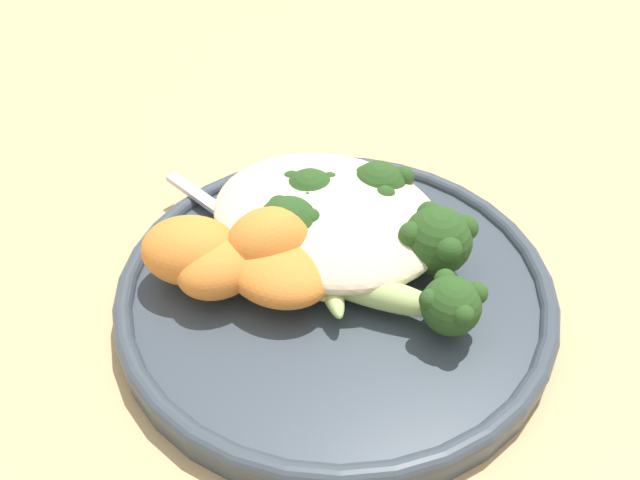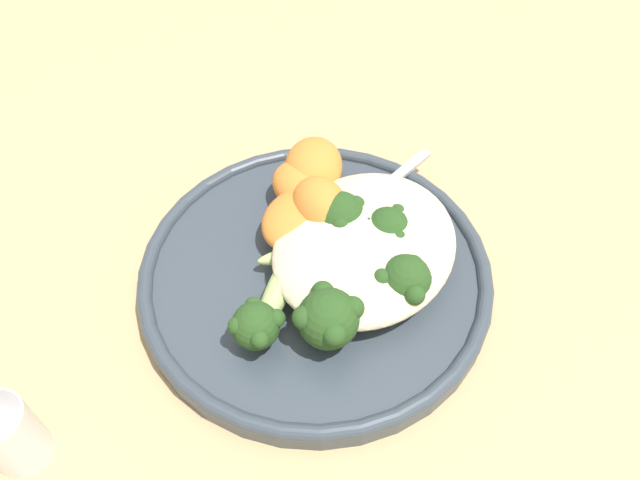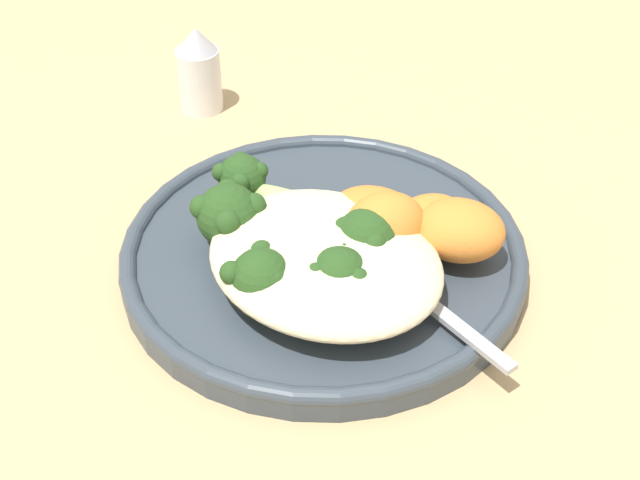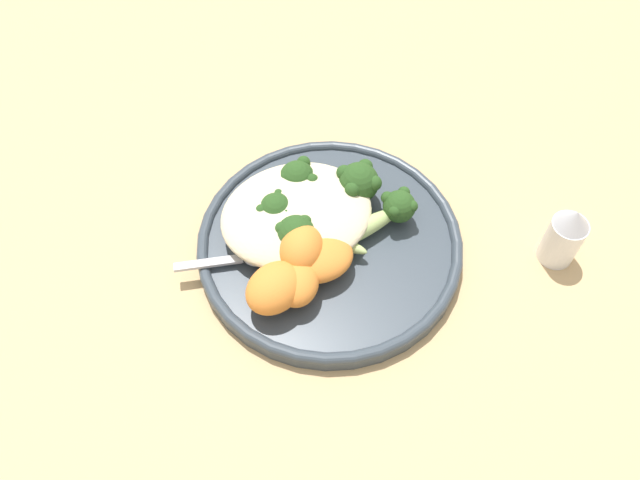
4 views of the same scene
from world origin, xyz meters
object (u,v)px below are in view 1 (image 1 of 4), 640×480
object	(u,v)px
broccoli_stalk_0	(416,297)
spoon	(233,218)
sweet_potato_chunk_1	(278,268)
quinoa_mound	(326,216)
plate	(338,283)
broccoli_stalk_1	(427,244)
broccoli_stalk_3	(315,213)
broccoli_stalk_4	(288,236)
sweet_potato_chunk_0	(220,268)
sweet_potato_chunk_3	(191,250)
sweet_potato_chunk_2	(269,243)
broccoli_stalk_2	(374,209)

from	to	relation	value
broccoli_stalk_0	spoon	size ratio (longest dim) A/B	1.09
sweet_potato_chunk_1	quinoa_mound	bearing A→B (deg)	92.17
plate	sweet_potato_chunk_1	xyz separation A→B (m)	(-0.02, -0.03, 0.03)
broccoli_stalk_1	sweet_potato_chunk_1	distance (m)	0.09
broccoli_stalk_1	broccoli_stalk_3	xyz separation A→B (m)	(-0.08, -0.01, -0.00)
broccoli_stalk_3	broccoli_stalk_4	size ratio (longest dim) A/B	1.23
sweet_potato_chunk_0	spoon	xyz separation A→B (m)	(-0.04, 0.05, -0.01)
broccoli_stalk_4	broccoli_stalk_3	bearing A→B (deg)	-75.96
broccoli_stalk_4	sweet_potato_chunk_0	bearing A→B (deg)	76.90
broccoli_stalk_0	sweet_potato_chunk_3	size ratio (longest dim) A/B	1.88
plate	sweet_potato_chunk_2	world-z (taller)	sweet_potato_chunk_2
quinoa_mound	sweet_potato_chunk_0	distance (m)	0.08
sweet_potato_chunk_3	spoon	size ratio (longest dim) A/B	0.58
sweet_potato_chunk_1	spoon	bearing A→B (deg)	153.21
sweet_potato_chunk_3	spoon	bearing A→B (deg)	103.59
sweet_potato_chunk_3	sweet_potato_chunk_2	bearing A→B (deg)	38.62
sweet_potato_chunk_2	sweet_potato_chunk_3	world-z (taller)	sweet_potato_chunk_2
broccoli_stalk_0	sweet_potato_chunk_2	bearing A→B (deg)	177.52
broccoli_stalk_4	spoon	size ratio (longest dim) A/B	0.79
plate	sweet_potato_chunk_1	bearing A→B (deg)	-126.90
broccoli_stalk_3	spoon	size ratio (longest dim) A/B	0.97
quinoa_mound	broccoli_stalk_3	world-z (taller)	broccoli_stalk_3
broccoli_stalk_1	broccoli_stalk_3	world-z (taller)	broccoli_stalk_1
sweet_potato_chunk_1	spoon	size ratio (longest dim) A/B	0.68
plate	broccoli_stalk_3	bearing A→B (deg)	145.95
sweet_potato_chunk_2	spoon	xyz separation A→B (m)	(-0.05, 0.02, -0.02)
spoon	broccoli_stalk_3	bearing A→B (deg)	-146.03
sweet_potato_chunk_3	spoon	xyz separation A→B (m)	(-0.01, 0.05, -0.02)
broccoli_stalk_4	spoon	xyz separation A→B (m)	(-0.05, 0.01, -0.02)
sweet_potato_chunk_2	sweet_potato_chunk_3	bearing A→B (deg)	-141.38
broccoli_stalk_4	spoon	bearing A→B (deg)	2.03
broccoli_stalk_4	sweet_potato_chunk_3	world-z (taller)	broccoli_stalk_4
broccoli_stalk_1	sweet_potato_chunk_3	bearing A→B (deg)	162.36
quinoa_mound	sweet_potato_chunk_1	distance (m)	0.06
sweet_potato_chunk_0	spoon	bearing A→B (deg)	123.92
plate	quinoa_mound	xyz separation A→B (m)	(-0.03, 0.03, 0.03)
sweet_potato_chunk_0	sweet_potato_chunk_2	bearing A→B (deg)	62.30
broccoli_stalk_0	broccoli_stalk_2	world-z (taller)	broccoli_stalk_2
sweet_potato_chunk_0	sweet_potato_chunk_1	xyz separation A→B (m)	(0.03, 0.02, -0.00)
sweet_potato_chunk_2	spoon	world-z (taller)	sweet_potato_chunk_2
quinoa_mound	spoon	distance (m)	0.07
broccoli_stalk_0	sweet_potato_chunk_3	distance (m)	0.14
broccoli_stalk_1	sweet_potato_chunk_2	bearing A→B (deg)	160.81
sweet_potato_chunk_3	broccoli_stalk_2	bearing A→B (deg)	54.90
plate	spoon	xyz separation A→B (m)	(-0.09, 0.00, 0.01)
quinoa_mound	sweet_potato_chunk_2	xyz separation A→B (m)	(-0.01, -0.05, 0.01)
sweet_potato_chunk_0	spoon	distance (m)	0.06
broccoli_stalk_1	sweet_potato_chunk_2	world-z (taller)	sweet_potato_chunk_2
sweet_potato_chunk_1	broccoli_stalk_3	bearing A→B (deg)	100.53
broccoli_stalk_0	sweet_potato_chunk_2	world-z (taller)	sweet_potato_chunk_2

